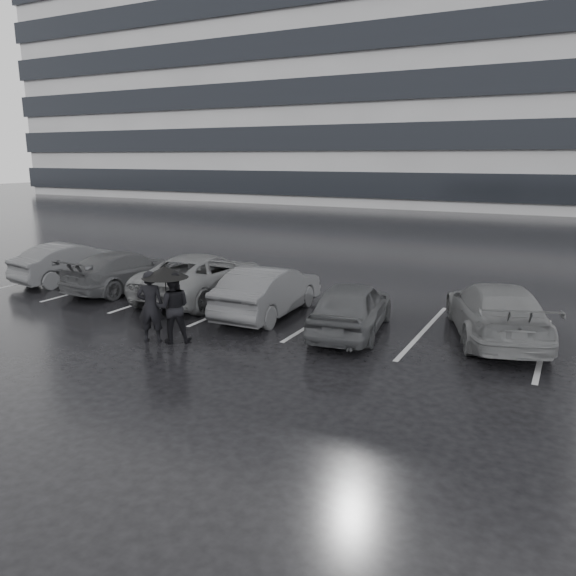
# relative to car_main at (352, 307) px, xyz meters

# --- Properties ---
(ground) EXTENTS (160.00, 160.00, 0.00)m
(ground) POSITION_rel_car_main_xyz_m (-1.78, -1.52, -0.67)
(ground) COLOR black
(ground) RESTS_ON ground
(office_building) EXTENTS (61.00, 26.00, 29.00)m
(office_building) POSITION_rel_car_main_xyz_m (-23.78, 46.48, 13.67)
(office_building) COLOR #97979A
(office_building) RESTS_ON ground
(car_main) EXTENTS (2.13, 4.11, 1.34)m
(car_main) POSITION_rel_car_main_xyz_m (0.00, 0.00, 0.00)
(car_main) COLOR black
(car_main) RESTS_ON ground
(car_west_a) EXTENTS (1.65, 4.29, 1.39)m
(car_west_a) POSITION_rel_car_main_xyz_m (-2.66, 0.49, 0.03)
(car_west_a) COLOR #28282A
(car_west_a) RESTS_ON ground
(car_west_b) EXTENTS (2.69, 5.24, 1.41)m
(car_west_b) POSITION_rel_car_main_xyz_m (-5.47, 1.23, 0.04)
(car_west_b) COLOR #434446
(car_west_b) RESTS_ON ground
(car_west_c) EXTENTS (2.11, 4.57, 1.29)m
(car_west_c) POSITION_rel_car_main_xyz_m (-8.42, 0.98, -0.02)
(car_west_c) COLOR black
(car_west_c) RESTS_ON ground
(car_west_d) EXTENTS (2.21, 4.37, 1.38)m
(car_west_d) POSITION_rel_car_main_xyz_m (-11.00, 1.12, 0.02)
(car_west_d) COLOR #28282A
(car_west_d) RESTS_ON ground
(car_east) EXTENTS (3.35, 5.10, 1.37)m
(car_east) POSITION_rel_car_main_xyz_m (3.29, 1.20, 0.02)
(car_east) COLOR #434446
(car_east) RESTS_ON ground
(pedestrian_left) EXTENTS (0.75, 0.66, 1.74)m
(pedestrian_left) POSITION_rel_car_main_xyz_m (-4.01, -2.86, 0.20)
(pedestrian_left) COLOR black
(pedestrian_left) RESTS_ON ground
(pedestrian_right) EXTENTS (1.06, 1.01, 1.72)m
(pedestrian_right) POSITION_rel_car_main_xyz_m (-3.51, -2.65, 0.19)
(pedestrian_right) COLOR black
(pedestrian_right) RESTS_ON ground
(umbrella) EXTENTS (1.10, 1.10, 1.87)m
(umbrella) POSITION_rel_car_main_xyz_m (-3.70, -2.65, 1.03)
(umbrella) COLOR black
(umbrella) RESTS_ON ground
(stall_stripes) EXTENTS (19.72, 5.00, 0.00)m
(stall_stripes) POSITION_rel_car_main_xyz_m (-2.58, 0.98, -0.67)
(stall_stripes) COLOR #9E9EA0
(stall_stripes) RESTS_ON ground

